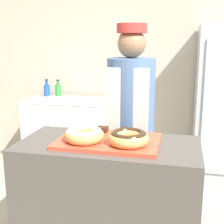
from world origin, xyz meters
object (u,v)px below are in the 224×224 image
at_px(baker_person, 130,125).
at_px(brownie_back_left, 102,129).
at_px(bottle_green, 58,90).
at_px(donut_chocolate_glaze, 128,137).
at_px(brownie_back_right, 126,131).
at_px(bottle_blue, 47,90).
at_px(donut_light_glaze, 84,134).
at_px(serving_tray, 108,141).
at_px(chest_freezer, 67,133).

bearing_deg(baker_person, brownie_back_left, -105.94).
bearing_deg(bottle_green, donut_chocolate_glaze, -57.42).
bearing_deg(baker_person, bottle_green, 131.28).
bearing_deg(baker_person, brownie_back_right, -84.28).
bearing_deg(bottle_green, brownie_back_right, -55.41).
distance_m(brownie_back_left, bottle_green, 2.08).
bearing_deg(baker_person, bottle_blue, 135.46).
relative_size(donut_light_glaze, bottle_blue, 1.12).
bearing_deg(brownie_back_left, serving_tray, -62.85).
bearing_deg(brownie_back_right, bottle_blue, 128.24).
distance_m(brownie_back_right, bottle_blue, 2.21).
distance_m(donut_light_glaze, bottle_green, 2.26).
bearing_deg(donut_chocolate_glaze, chest_freezer, 121.49).
bearing_deg(donut_light_glaze, baker_person, 74.83).
xyz_separation_m(baker_person, bottle_blue, (-1.33, 1.31, 0.05)).
bearing_deg(chest_freezer, donut_light_glaze, -65.41).
xyz_separation_m(serving_tray, bottle_blue, (-1.29, 1.90, 0.00)).
height_order(donut_light_glaze, chest_freezer, donut_light_glaze).
bearing_deg(brownie_back_right, donut_chocolate_glaze, -76.30).
xyz_separation_m(brownie_back_right, bottle_blue, (-1.37, 1.74, -0.03)).
bearing_deg(chest_freezer, brownie_back_left, -60.75).
bearing_deg(donut_light_glaze, bottle_blue, 120.25).
bearing_deg(bottle_green, donut_light_glaze, -63.40).
xyz_separation_m(brownie_back_left, baker_person, (0.12, 0.43, -0.08)).
height_order(donut_chocolate_glaze, brownie_back_left, donut_chocolate_glaze).
bearing_deg(chest_freezer, brownie_back_right, -56.31).
relative_size(brownie_back_right, bottle_blue, 0.33).
xyz_separation_m(brownie_back_right, chest_freezer, (-1.05, 1.57, -0.54)).
bearing_deg(bottle_green, bottle_blue, -160.45).
height_order(brownie_back_right, chest_freezer, brownie_back_right).
bearing_deg(chest_freezer, bottle_green, 130.52).
distance_m(serving_tray, bottle_green, 2.26).
relative_size(brownie_back_left, brownie_back_right, 1.00).
relative_size(donut_chocolate_glaze, bottle_blue, 1.12).
distance_m(baker_person, chest_freezer, 1.58).
distance_m(donut_light_glaze, chest_freezer, 2.06).
height_order(donut_light_glaze, bottle_green, bottle_green).
height_order(donut_chocolate_glaze, bottle_blue, bottle_blue).
bearing_deg(serving_tray, brownie_back_left, 117.15).
xyz_separation_m(serving_tray, bottle_green, (-1.15, 1.95, -0.00)).
bearing_deg(donut_chocolate_glaze, donut_light_glaze, 180.00).
height_order(serving_tray, brownie_back_right, brownie_back_right).
relative_size(donut_light_glaze, chest_freezer, 0.26).
bearing_deg(serving_tray, bottle_green, 120.51).
relative_size(donut_light_glaze, donut_chocolate_glaze, 1.00).
xyz_separation_m(brownie_back_left, chest_freezer, (-0.88, 1.57, -0.54)).
xyz_separation_m(donut_chocolate_glaze, brownie_back_left, (-0.22, 0.23, -0.03)).
bearing_deg(bottle_blue, donut_light_glaze, -59.75).
height_order(chest_freezer, bottle_green, bottle_green).
height_order(brownie_back_right, bottle_green, bottle_green).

